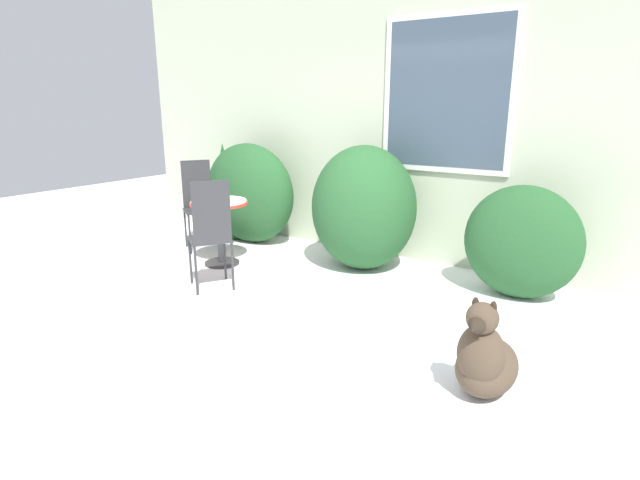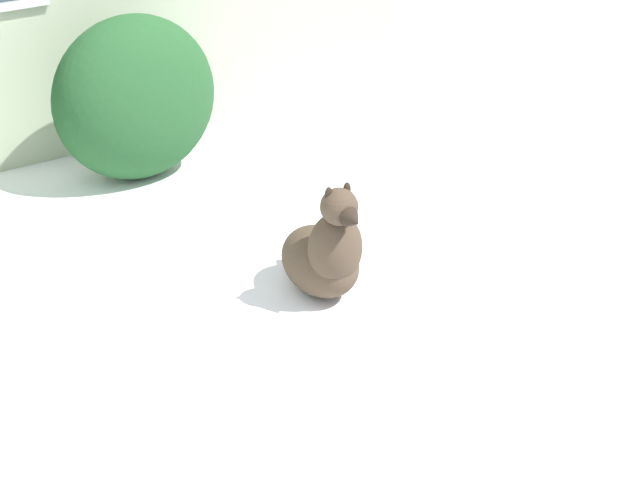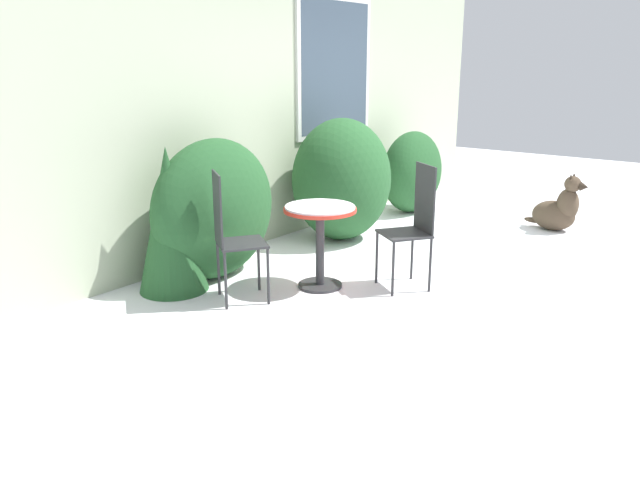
% 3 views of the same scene
% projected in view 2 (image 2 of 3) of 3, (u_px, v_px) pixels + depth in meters
% --- Properties ---
extents(shrub_right, '(1.07, 0.67, 1.07)m').
position_uv_depth(shrub_right, '(135.00, 98.00, 6.17)').
color(shrub_right, '#235128').
rests_on(shrub_right, ground_plane).
extents(dog, '(0.39, 0.72, 0.69)m').
position_uv_depth(dog, '(325.00, 254.00, 5.04)').
color(dog, '#4C3D2D').
rests_on(dog, ground_plane).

